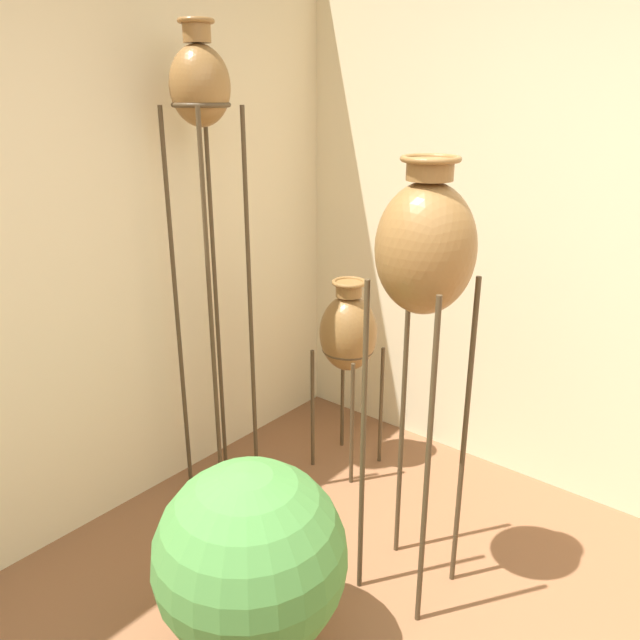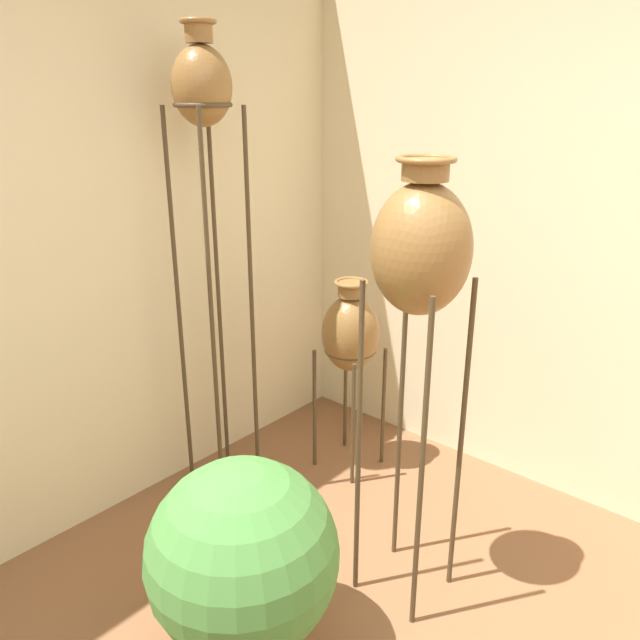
{
  "view_description": "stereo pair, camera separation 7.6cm",
  "coord_description": "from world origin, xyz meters",
  "px_view_note": "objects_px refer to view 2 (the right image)",
  "views": [
    {
      "loc": [
        -0.79,
        -0.31,
        1.87
      ],
      "look_at": [
        1.18,
        1.31,
        0.95
      ],
      "focal_mm": 35.0,
      "sensor_mm": 36.0,
      "label": 1
    },
    {
      "loc": [
        -0.74,
        -0.37,
        1.87
      ],
      "look_at": [
        1.18,
        1.31,
        0.95
      ],
      "focal_mm": 35.0,
      "sensor_mm": 36.0,
      "label": 2
    }
  ],
  "objects_px": {
    "vase_stand_short": "(350,334)",
    "vase_stand_medium": "(421,255)",
    "vase_stand_tall": "(204,112)",
    "potted_plant": "(243,561)"
  },
  "relations": [
    {
      "from": "vase_stand_tall",
      "to": "vase_stand_medium",
      "type": "bearing_deg",
      "value": -90.17
    },
    {
      "from": "vase_stand_medium",
      "to": "vase_stand_short",
      "type": "relative_size",
      "value": 1.65
    },
    {
      "from": "vase_stand_short",
      "to": "vase_stand_medium",
      "type": "bearing_deg",
      "value": -127.12
    },
    {
      "from": "vase_stand_medium",
      "to": "vase_stand_tall",
      "type": "bearing_deg",
      "value": 89.83
    },
    {
      "from": "vase_stand_medium",
      "to": "vase_stand_short",
      "type": "xyz_separation_m",
      "value": [
        0.54,
        0.72,
        -0.62
      ]
    },
    {
      "from": "vase_stand_short",
      "to": "potted_plant",
      "type": "distance_m",
      "value": 1.34
    },
    {
      "from": "potted_plant",
      "to": "vase_stand_medium",
      "type": "bearing_deg",
      "value": -18.38
    },
    {
      "from": "vase_stand_short",
      "to": "potted_plant",
      "type": "relative_size",
      "value": 1.34
    },
    {
      "from": "vase_stand_tall",
      "to": "vase_stand_medium",
      "type": "xyz_separation_m",
      "value": [
        -0.0,
        -1.09,
        -0.43
      ]
    },
    {
      "from": "vase_stand_tall",
      "to": "vase_stand_medium",
      "type": "height_order",
      "value": "vase_stand_tall"
    }
  ]
}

